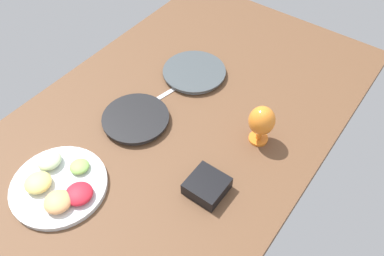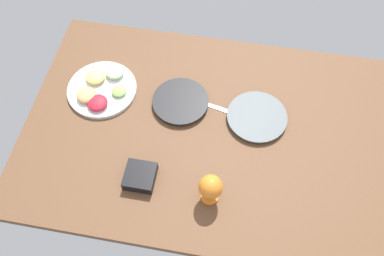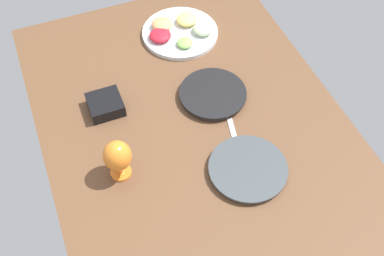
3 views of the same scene
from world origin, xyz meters
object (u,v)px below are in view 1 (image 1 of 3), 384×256
(dinner_plate_left, at_px, (136,119))
(fruit_platter, at_px, (58,185))
(dinner_plate_right, at_px, (194,72))
(hurricane_glass_orange, at_px, (262,122))
(square_bowl_black, at_px, (207,185))

(dinner_plate_left, bearing_deg, fruit_platter, 179.00)
(dinner_plate_right, xyz_separation_m, hurricane_glass_orange, (-0.15, -0.39, 0.08))
(dinner_plate_right, bearing_deg, dinner_plate_left, 176.60)
(dinner_plate_left, distance_m, hurricane_glass_orange, 0.46)
(fruit_platter, xyz_separation_m, square_bowl_black, (0.27, -0.38, 0.01))
(dinner_plate_right, distance_m, hurricane_glass_orange, 0.42)
(fruit_platter, distance_m, square_bowl_black, 0.47)
(dinner_plate_right, height_order, hurricane_glass_orange, hurricane_glass_orange)
(fruit_platter, bearing_deg, dinner_plate_left, -1.00)
(hurricane_glass_orange, bearing_deg, square_bowl_black, 174.38)
(dinner_plate_left, distance_m, square_bowl_black, 0.39)
(hurricane_glass_orange, xyz_separation_m, square_bowl_black, (-0.28, 0.03, -0.07))
(fruit_platter, relative_size, square_bowl_black, 2.61)
(dinner_plate_left, relative_size, fruit_platter, 0.80)
(fruit_platter, bearing_deg, hurricane_glass_orange, -36.74)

